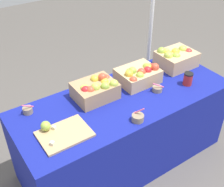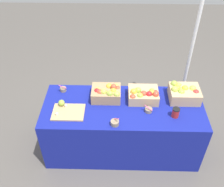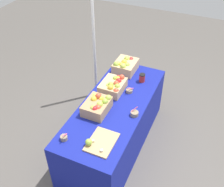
# 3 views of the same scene
# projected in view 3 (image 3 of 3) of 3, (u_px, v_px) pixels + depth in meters

# --- Properties ---
(ground_plane) EXTENTS (10.00, 10.00, 0.00)m
(ground_plane) POSITION_uv_depth(u_px,v_px,m) (114.00, 143.00, 3.77)
(ground_plane) COLOR #56514C
(table) EXTENTS (1.90, 0.76, 0.74)m
(table) POSITION_uv_depth(u_px,v_px,m) (115.00, 125.00, 3.54)
(table) COLOR navy
(table) RESTS_ON ground_plane
(apple_crate_left) EXTENTS (0.35, 0.29, 0.19)m
(apple_crate_left) POSITION_uv_depth(u_px,v_px,m) (125.00, 66.00, 3.81)
(apple_crate_left) COLOR tan
(apple_crate_left) RESTS_ON table
(apple_crate_middle) EXTENTS (0.35, 0.28, 0.18)m
(apple_crate_middle) POSITION_uv_depth(u_px,v_px,m) (113.00, 85.00, 3.47)
(apple_crate_middle) COLOR tan
(apple_crate_middle) RESTS_ON table
(apple_crate_right) EXTENTS (0.34, 0.27, 0.19)m
(apple_crate_right) POSITION_uv_depth(u_px,v_px,m) (97.00, 105.00, 3.16)
(apple_crate_right) COLOR tan
(apple_crate_right) RESTS_ON table
(cutting_board_front) EXTENTS (0.36, 0.28, 0.09)m
(cutting_board_front) POSITION_uv_depth(u_px,v_px,m) (99.00, 142.00, 2.81)
(cutting_board_front) COLOR tan
(cutting_board_front) RESTS_ON table
(sample_bowl_near) EXTENTS (0.10, 0.09, 0.10)m
(sample_bowl_near) POSITION_uv_depth(u_px,v_px,m) (129.00, 91.00, 3.47)
(sample_bowl_near) COLOR gray
(sample_bowl_near) RESTS_ON table
(sample_bowl_mid) EXTENTS (0.09, 0.09, 0.11)m
(sample_bowl_mid) POSITION_uv_depth(u_px,v_px,m) (134.00, 114.00, 3.13)
(sample_bowl_mid) COLOR gray
(sample_bowl_mid) RESTS_ON table
(sample_bowl_far) EXTENTS (0.09, 0.08, 0.11)m
(sample_bowl_far) POSITION_uv_depth(u_px,v_px,m) (64.00, 138.00, 2.84)
(sample_bowl_far) COLOR gray
(sample_bowl_far) RESTS_ON table
(coffee_cup) EXTENTS (0.08, 0.08, 0.12)m
(coffee_cup) POSITION_uv_depth(u_px,v_px,m) (142.00, 78.00, 3.63)
(coffee_cup) COLOR red
(coffee_cup) RESTS_ON table
(tent_pole) EXTENTS (0.04, 0.04, 2.20)m
(tent_pole) POSITION_uv_depth(u_px,v_px,m) (94.00, 36.00, 3.94)
(tent_pole) COLOR white
(tent_pole) RESTS_ON ground_plane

